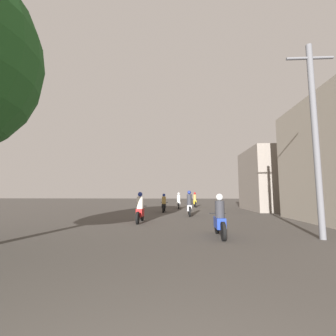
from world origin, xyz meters
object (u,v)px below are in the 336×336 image
(motorcycle_blue, at_px, (220,219))
(utility_pole_near, at_px, (315,133))
(motorcycle_white, at_px, (179,202))
(building_right_far, at_px, (271,180))
(motorcycle_black, at_px, (164,204))
(motorcycle_yellow, at_px, (195,201))
(motorcycle_silver, at_px, (189,206))
(motorcycle_red, at_px, (140,210))

(motorcycle_blue, xyz_separation_m, utility_pole_near, (3.26, -0.21, 2.94))
(motorcycle_white, bearing_deg, motorcycle_blue, -81.94)
(motorcycle_blue, relative_size, building_right_far, 0.32)
(motorcycle_white, bearing_deg, building_right_far, -8.03)
(motorcycle_blue, relative_size, motorcycle_white, 1.00)
(motorcycle_black, distance_m, utility_pole_near, 12.18)
(motorcycle_blue, height_order, motorcycle_yellow, motorcycle_yellow)
(motorcycle_blue, bearing_deg, motorcycle_black, 113.58)
(motorcycle_yellow, height_order, building_right_far, building_right_far)
(motorcycle_blue, distance_m, motorcycle_white, 13.82)
(motorcycle_silver, relative_size, motorcycle_yellow, 0.95)
(motorcycle_silver, relative_size, building_right_far, 0.32)
(motorcycle_blue, relative_size, motorcycle_red, 0.97)
(motorcycle_red, bearing_deg, motorcycle_silver, 43.37)
(motorcycle_white, xyz_separation_m, utility_pole_near, (4.79, -13.95, 2.92))
(motorcycle_red, distance_m, motorcycle_white, 10.32)
(motorcycle_silver, relative_size, utility_pole_near, 0.28)
(utility_pole_near, bearing_deg, motorcycle_blue, 176.29)
(motorcycle_black, xyz_separation_m, utility_pole_near, (5.93, -10.22, 2.95))
(motorcycle_black, distance_m, motorcycle_white, 3.90)
(motorcycle_blue, distance_m, motorcycle_yellow, 16.53)
(motorcycle_silver, height_order, utility_pole_near, utility_pole_near)
(motorcycle_red, relative_size, motorcycle_yellow, 0.96)
(motorcycle_white, height_order, motorcycle_yellow, motorcycle_yellow)
(building_right_far, bearing_deg, motorcycle_yellow, 146.96)
(motorcycle_blue, height_order, motorcycle_black, motorcycle_blue)
(motorcycle_red, relative_size, utility_pole_near, 0.29)
(motorcycle_white, relative_size, motorcycle_yellow, 0.93)
(building_right_far, xyz_separation_m, utility_pole_near, (-3.36, -12.55, 0.88))
(motorcycle_yellow, bearing_deg, motorcycle_white, -130.62)
(motorcycle_silver, bearing_deg, utility_pole_near, -58.44)
(motorcycle_red, height_order, utility_pole_near, utility_pole_near)
(motorcycle_white, xyz_separation_m, building_right_far, (8.15, -1.40, 2.04))
(motorcycle_black, relative_size, motorcycle_yellow, 0.99)
(motorcycle_red, xyz_separation_m, motorcycle_yellow, (3.59, 12.94, 0.00))
(motorcycle_black, bearing_deg, utility_pole_near, -64.47)
(motorcycle_yellow, bearing_deg, motorcycle_black, -122.80)
(utility_pole_near, bearing_deg, motorcycle_red, 150.31)
(utility_pole_near, bearing_deg, motorcycle_yellow, 100.45)
(motorcycle_blue, relative_size, motorcycle_yellow, 0.93)
(motorcycle_silver, distance_m, building_right_far, 9.25)
(motorcycle_red, relative_size, motorcycle_white, 1.04)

